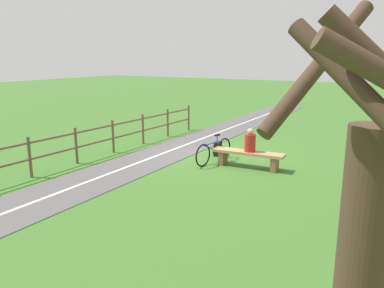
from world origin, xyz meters
The scene contains 9 objects.
ground_plane centered at (0.00, 0.00, 0.00)m, with size 80.00×80.00×0.00m, color #3D6B28.
paved_path centered at (1.53, 4.00, 0.01)m, with size 1.88×36.00×0.02m, color #565454.
path_centre_line centered at (1.53, 4.00, 0.02)m, with size 0.10×32.00×0.00m, color silver.
bench centered at (-1.51, 0.80, 0.35)m, with size 2.12×0.56×0.49m.
person_seated centered at (-1.55, 0.80, 0.77)m, with size 0.34×0.34×0.68m.
bicycle centered at (-0.42, 0.86, 0.36)m, with size 0.32×1.74×0.86m.
backpack centered at (-0.14, 0.03, 0.22)m, with size 0.32×0.38×0.45m.
fence_roadside centered at (3.06, 1.45, 0.65)m, with size 0.31×9.53×1.11m.
tree_mid_field centered at (-5.28, 7.99, 1.74)m, with size 1.67×1.68×3.77m.
Camera 1 is at (-5.47, 10.76, 3.15)m, focal length 35.39 mm.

